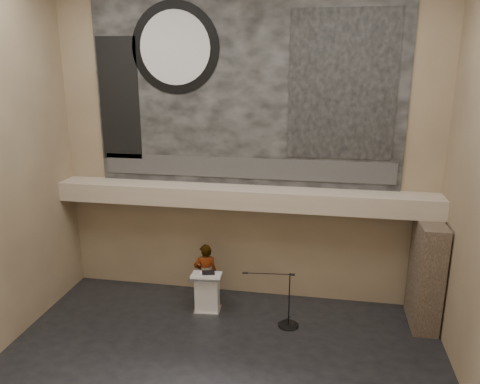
# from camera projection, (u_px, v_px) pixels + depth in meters

# --- Properties ---
(floor) EXTENTS (10.00, 10.00, 0.00)m
(floor) POSITION_uv_depth(u_px,v_px,m) (213.00, 383.00, 9.64)
(floor) COLOR black
(floor) RESTS_ON ground
(wall_back) EXTENTS (10.00, 0.02, 8.50)m
(wall_back) POSITION_uv_depth(u_px,v_px,m) (245.00, 145.00, 12.26)
(wall_back) COLOR #77634C
(wall_back) RESTS_ON floor
(wall_front) EXTENTS (10.00, 0.02, 8.50)m
(wall_front) POSITION_uv_depth(u_px,v_px,m) (115.00, 286.00, 4.68)
(wall_front) COLOR #77634C
(wall_front) RESTS_ON floor
(soffit) EXTENTS (10.00, 0.80, 0.50)m
(soffit) POSITION_uv_depth(u_px,v_px,m) (243.00, 197.00, 12.24)
(soffit) COLOR tan
(soffit) RESTS_ON wall_back
(sprinkler_left) EXTENTS (0.04, 0.04, 0.06)m
(sprinkler_left) POSITION_uv_depth(u_px,v_px,m) (184.00, 205.00, 12.53)
(sprinkler_left) COLOR #B2893D
(sprinkler_left) RESTS_ON soffit
(sprinkler_right) EXTENTS (0.04, 0.04, 0.06)m
(sprinkler_right) POSITION_uv_depth(u_px,v_px,m) (315.00, 212.00, 11.95)
(sprinkler_right) COLOR #B2893D
(sprinkler_right) RESTS_ON soffit
(banner) EXTENTS (8.00, 0.05, 5.00)m
(banner) POSITION_uv_depth(u_px,v_px,m) (245.00, 89.00, 11.83)
(banner) COLOR black
(banner) RESTS_ON wall_back
(banner_text_strip) EXTENTS (7.76, 0.02, 0.55)m
(banner_text_strip) POSITION_uv_depth(u_px,v_px,m) (245.00, 168.00, 12.36)
(banner_text_strip) COLOR #303030
(banner_text_strip) RESTS_ON banner
(banner_clock_rim) EXTENTS (2.30, 0.02, 2.30)m
(banner_clock_rim) POSITION_uv_depth(u_px,v_px,m) (175.00, 48.00, 11.82)
(banner_clock_rim) COLOR black
(banner_clock_rim) RESTS_ON banner
(banner_clock_face) EXTENTS (1.84, 0.02, 1.84)m
(banner_clock_face) POSITION_uv_depth(u_px,v_px,m) (175.00, 48.00, 11.80)
(banner_clock_face) COLOR silver
(banner_clock_face) RESTS_ON banner
(banner_building_print) EXTENTS (2.60, 0.02, 3.60)m
(banner_building_print) POSITION_uv_depth(u_px,v_px,m) (342.00, 86.00, 11.36)
(banner_building_print) COLOR black
(banner_building_print) RESTS_ON banner
(banner_brick_print) EXTENTS (1.10, 0.02, 3.20)m
(banner_brick_print) POSITION_uv_depth(u_px,v_px,m) (119.00, 99.00, 12.44)
(banner_brick_print) COLOR black
(banner_brick_print) RESTS_ON banner
(stone_pier) EXTENTS (0.60, 1.40, 2.70)m
(stone_pier) POSITION_uv_depth(u_px,v_px,m) (426.00, 274.00, 11.47)
(stone_pier) COLOR #3D3026
(stone_pier) RESTS_ON floor
(lectern) EXTENTS (0.81, 0.61, 1.14)m
(lectern) POSITION_uv_depth(u_px,v_px,m) (207.00, 293.00, 12.20)
(lectern) COLOR silver
(lectern) RESTS_ON floor
(binder) EXTENTS (0.38, 0.34, 0.04)m
(binder) POSITION_uv_depth(u_px,v_px,m) (208.00, 273.00, 12.06)
(binder) COLOR black
(binder) RESTS_ON lectern
(papers) EXTENTS (0.24, 0.31, 0.00)m
(papers) POSITION_uv_depth(u_px,v_px,m) (204.00, 273.00, 12.07)
(papers) COLOR white
(papers) RESTS_ON lectern
(speaker_person) EXTENTS (0.72, 0.56, 1.73)m
(speaker_person) POSITION_uv_depth(u_px,v_px,m) (206.00, 274.00, 12.55)
(speaker_person) COLOR beige
(speaker_person) RESTS_ON floor
(mic_stand) EXTENTS (1.41, 0.52, 1.44)m
(mic_stand) POSITION_uv_depth(u_px,v_px,m) (287.00, 318.00, 11.66)
(mic_stand) COLOR black
(mic_stand) RESTS_ON floor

